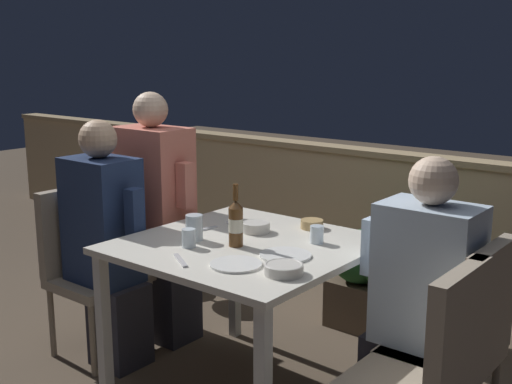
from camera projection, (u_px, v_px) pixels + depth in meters
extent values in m
cube|color=tan|center=(413.00, 226.00, 4.28)|extent=(9.00, 0.14, 0.89)
cube|color=tan|center=(417.00, 157.00, 4.19)|extent=(9.00, 0.18, 0.04)
cube|color=silver|center=(245.00, 246.00, 2.88)|extent=(1.02, 1.01, 0.03)
cube|color=silver|center=(104.00, 329.00, 2.90)|extent=(0.05, 0.05, 0.71)
cube|color=silver|center=(235.00, 276.00, 3.59)|extent=(0.05, 0.05, 0.71)
cube|color=silver|center=(381.00, 317.00, 3.03)|extent=(0.05, 0.05, 0.71)
cube|color=brown|center=(393.00, 309.00, 3.67)|extent=(0.73, 0.36, 0.28)
ellipsoid|color=#235628|center=(364.00, 256.00, 3.74)|extent=(0.33, 0.47, 0.31)
ellipsoid|color=#235628|center=(396.00, 263.00, 3.61)|extent=(0.33, 0.47, 0.31)
ellipsoid|color=#235628|center=(429.00, 270.00, 3.49)|extent=(0.33, 0.47, 0.31)
cube|color=gray|center=(97.00, 282.00, 3.35)|extent=(0.41, 0.41, 0.05)
cube|color=gray|center=(74.00, 229.00, 3.41)|extent=(0.06, 0.41, 0.46)
cylinder|color=#7F705B|center=(52.00, 322.00, 3.37)|extent=(0.03, 0.03, 0.38)
cylinder|color=#7F705B|center=(93.00, 340.00, 3.16)|extent=(0.03, 0.03, 0.38)
cylinder|color=#7F705B|center=(105.00, 303.00, 3.64)|extent=(0.03, 0.03, 0.38)
cylinder|color=#7F705B|center=(146.00, 318.00, 3.43)|extent=(0.03, 0.03, 0.38)
cube|color=#282833|center=(120.00, 324.00, 3.29)|extent=(0.25, 0.23, 0.43)
cube|color=navy|center=(102.00, 220.00, 3.24)|extent=(0.36, 0.26, 0.64)
cube|color=navy|center=(134.00, 213.00, 3.07)|extent=(0.07, 0.07, 0.24)
sphere|color=tan|center=(98.00, 139.00, 3.15)|extent=(0.19, 0.19, 0.19)
cube|color=gray|center=(147.00, 263.00, 3.66)|extent=(0.41, 0.41, 0.05)
cube|color=gray|center=(125.00, 215.00, 3.71)|extent=(0.06, 0.41, 0.46)
cylinder|color=#7F705B|center=(106.00, 300.00, 3.68)|extent=(0.03, 0.03, 0.38)
cylinder|color=#7F705B|center=(146.00, 315.00, 3.47)|extent=(0.03, 0.03, 0.38)
cylinder|color=#7F705B|center=(151.00, 283.00, 3.94)|extent=(0.03, 0.03, 0.38)
cylinder|color=#7F705B|center=(191.00, 296.00, 3.73)|extent=(0.03, 0.03, 0.38)
cube|color=#282833|center=(169.00, 301.00, 3.60)|extent=(0.29, 0.23, 0.43)
cube|color=#E07A66|center=(153.00, 196.00, 3.53)|extent=(0.42, 0.26, 0.75)
cube|color=#E07A66|center=(185.00, 185.00, 3.36)|extent=(0.07, 0.07, 0.24)
sphere|color=beige|center=(150.00, 110.00, 3.43)|extent=(0.19, 0.19, 0.19)
cube|color=gray|center=(458.00, 334.00, 2.14)|extent=(0.06, 0.41, 0.46)
cube|color=gray|center=(440.00, 353.00, 2.56)|extent=(0.41, 0.41, 0.05)
cube|color=gray|center=(489.00, 305.00, 2.39)|extent=(0.06, 0.41, 0.46)
cylinder|color=#7F705B|center=(415.00, 373.00, 2.84)|extent=(0.03, 0.03, 0.38)
cube|color=#282833|center=(399.00, 383.00, 2.70)|extent=(0.27, 0.23, 0.43)
cube|color=silver|center=(428.00, 275.00, 2.53)|extent=(0.39, 0.26, 0.57)
cube|color=silver|center=(372.00, 247.00, 2.67)|extent=(0.07, 0.07, 0.24)
sphere|color=beige|center=(433.00, 181.00, 2.45)|extent=(0.19, 0.19, 0.19)
cylinder|color=brown|center=(236.00, 227.00, 2.81)|extent=(0.06, 0.06, 0.17)
cylinder|color=beige|center=(236.00, 225.00, 2.81)|extent=(0.06, 0.06, 0.06)
cone|color=brown|center=(235.00, 204.00, 2.79)|extent=(0.06, 0.06, 0.03)
cylinder|color=brown|center=(235.00, 192.00, 2.78)|extent=(0.02, 0.02, 0.07)
cylinder|color=white|center=(285.00, 255.00, 2.69)|extent=(0.22, 0.22, 0.01)
cylinder|color=white|center=(236.00, 264.00, 2.57)|extent=(0.21, 0.21, 0.01)
cylinder|color=beige|center=(284.00, 269.00, 2.47)|extent=(0.15, 0.15, 0.04)
torus|color=beige|center=(284.00, 265.00, 2.46)|extent=(0.15, 0.15, 0.01)
cylinder|color=beige|center=(256.00, 227.00, 3.04)|extent=(0.13, 0.13, 0.05)
torus|color=beige|center=(256.00, 223.00, 3.04)|extent=(0.13, 0.13, 0.01)
cylinder|color=tan|center=(312.00, 224.00, 3.11)|extent=(0.11, 0.11, 0.04)
torus|color=tan|center=(312.00, 221.00, 3.10)|extent=(0.11, 0.11, 0.01)
cylinder|color=silver|center=(189.00, 238.00, 2.81)|extent=(0.06, 0.06, 0.08)
cylinder|color=silver|center=(194.00, 228.00, 2.91)|extent=(0.08, 0.08, 0.12)
cylinder|color=silver|center=(317.00, 234.00, 2.87)|extent=(0.06, 0.06, 0.08)
cube|color=silver|center=(243.00, 222.00, 3.21)|extent=(0.13, 0.14, 0.01)
cube|color=silver|center=(181.00, 260.00, 2.62)|extent=(0.16, 0.11, 0.01)
cube|color=silver|center=(202.00, 230.00, 3.07)|extent=(0.05, 0.17, 0.01)
cylinder|color=#B2A899|center=(175.00, 273.00, 4.37)|extent=(0.20, 0.20, 0.22)
cylinder|color=#47331E|center=(174.00, 244.00, 4.33)|extent=(0.02, 0.02, 0.20)
ellipsoid|color=#235628|center=(174.00, 213.00, 4.28)|extent=(0.29, 0.29, 0.26)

